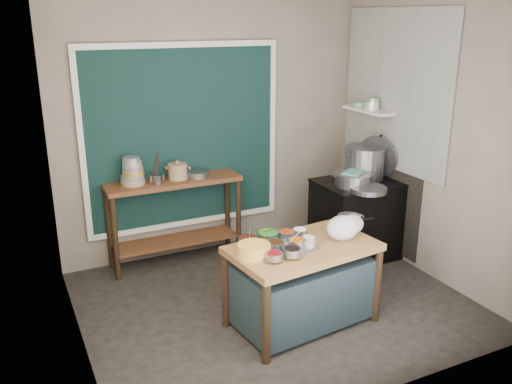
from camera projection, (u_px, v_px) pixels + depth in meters
name	position (u px, v px, depth m)	size (l,w,h in m)	color
floor	(274.00, 303.00, 5.19)	(3.50, 3.00, 0.02)	#2E2823
back_wall	(212.00, 130.00, 6.05)	(3.50, 0.02, 2.80)	#7A6B5E
left_wall	(66.00, 187.00, 4.03)	(0.02, 3.00, 2.80)	#7A6B5E
right_wall	(429.00, 141.00, 5.48)	(0.02, 3.00, 2.80)	#7A6B5E
curtain_panel	(184.00, 138.00, 5.88)	(2.10, 0.02, 1.90)	black
curtain_frame	(184.00, 138.00, 5.88)	(2.22, 0.03, 2.02)	beige
tile_panel	(395.00, 90.00, 5.81)	(0.02, 1.70, 1.70)	#B2B2AA
soot_patch	(382.00, 190.00, 6.25)	(0.01, 1.30, 1.30)	black
wall_shelf	(368.00, 110.00, 6.10)	(0.22, 0.70, 0.03)	beige
prep_table	(302.00, 285.00, 4.73)	(1.25, 0.72, 0.75)	olive
back_counter	(175.00, 221.00, 5.91)	(1.45, 0.40, 0.95)	#5A2F19
stove_block	(358.00, 220.00, 6.09)	(0.90, 0.68, 0.85)	black
stove_top	(360.00, 183.00, 5.95)	(0.92, 0.69, 0.03)	black
condiment_tray	(280.00, 247.00, 4.54)	(0.53, 0.38, 0.02)	gray
condiment_bowls	(277.00, 242.00, 4.53)	(0.65, 0.53, 0.08)	gray
yellow_basin	(254.00, 250.00, 4.39)	(0.27, 0.27, 0.10)	gold
saucepan	(349.00, 222.00, 4.97)	(0.22, 0.22, 0.12)	gray
plastic_bag_a	(343.00, 228.00, 4.70)	(0.29, 0.24, 0.22)	white
plastic_bag_b	(351.00, 224.00, 4.84)	(0.23, 0.20, 0.17)	white
bowl_stack	(133.00, 172.00, 5.58)	(0.26, 0.26, 0.29)	tan
utensil_cup	(157.00, 178.00, 5.64)	(0.16, 0.16, 0.10)	gray
ceramic_crock	(178.00, 172.00, 5.77)	(0.22, 0.22, 0.15)	#9A7754
wide_bowl	(197.00, 174.00, 5.86)	(0.27, 0.27, 0.07)	gray
stock_pot	(364.00, 163.00, 6.00)	(0.47, 0.47, 0.36)	gray
pot_lid	(378.00, 156.00, 6.04)	(0.49, 0.49, 0.02)	gray
steamer	(354.00, 179.00, 5.78)	(0.43, 0.43, 0.14)	gray
green_cloth	(354.00, 172.00, 5.76)	(0.24, 0.19, 0.02)	#508C80
shallow_pan	(368.00, 189.00, 5.59)	(0.38, 0.38, 0.05)	gray
shelf_bowl_stack	(372.00, 104.00, 6.01)	(0.17, 0.17, 0.13)	silver
shelf_bowl_green	(360.00, 104.00, 6.23)	(0.15, 0.15, 0.05)	gray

